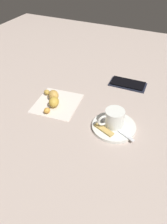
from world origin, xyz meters
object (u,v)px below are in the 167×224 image
object	(u,v)px
napkin	(57,103)
croissant	(53,99)
sugar_packet	(104,129)
saucer	(114,127)
cell_phone	(128,84)
espresso_cup	(114,118)
teaspoon	(111,125)

from	to	relation	value
napkin	croissant	bearing A→B (deg)	-156.30
sugar_packet	croissant	world-z (taller)	croissant
saucer	napkin	world-z (taller)	saucer
napkin	cell_phone	size ratio (longest dim) A/B	1.10
croissant	cell_phone	bearing A→B (deg)	47.85
sugar_packet	croissant	size ratio (longest dim) A/B	0.57
sugar_packet	napkin	xyz separation A→B (m)	(-0.21, 0.07, -0.01)
espresso_cup	teaspoon	xyz separation A→B (m)	(-0.00, -0.01, -0.03)
espresso_cup	croissant	size ratio (longest dim) A/B	0.61
saucer	teaspoon	world-z (taller)	teaspoon
espresso_cup	teaspoon	size ratio (longest dim) A/B	0.57
teaspoon	sugar_packet	bearing A→B (deg)	-116.93
teaspoon	sugar_packet	size ratio (longest dim) A/B	1.86
saucer	espresso_cup	world-z (taller)	espresso_cup
saucer	napkin	distance (m)	0.23
teaspoon	espresso_cup	bearing A→B (deg)	59.64
saucer	teaspoon	bearing A→B (deg)	-142.62
teaspoon	cell_phone	xyz separation A→B (m)	(-0.02, 0.27, -0.01)
croissant	cell_phone	distance (m)	0.31
espresso_cup	croissant	bearing A→B (deg)	173.31
espresso_cup	napkin	size ratio (longest dim) A/B	0.45
espresso_cup	cell_phone	xyz separation A→B (m)	(-0.03, 0.26, -0.03)
sugar_packet	saucer	bearing A→B (deg)	79.24
sugar_packet	cell_phone	distance (m)	0.30
sugar_packet	napkin	distance (m)	0.22
sugar_packet	croissant	bearing A→B (deg)	-174.16
espresso_cup	croissant	xyz separation A→B (m)	(-0.24, 0.03, -0.02)
saucer	teaspoon	size ratio (longest dim) A/B	1.09
saucer	cell_phone	distance (m)	0.26
teaspoon	napkin	size ratio (longest dim) A/B	0.78
sugar_packet	croissant	xyz separation A→B (m)	(-0.22, 0.06, 0.01)
teaspoon	cell_phone	bearing A→B (deg)	94.52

